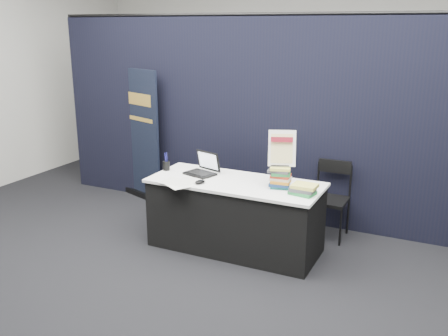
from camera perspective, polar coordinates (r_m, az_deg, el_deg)
floor at (r=4.98m, az=-1.44°, el=-11.52°), size 8.00×8.00×0.00m
wall_back at (r=8.19m, az=11.64°, el=11.87°), size 8.00×0.02×3.50m
drape_partition at (r=5.98m, az=5.52°, el=5.35°), size 6.00×0.08×2.40m
display_table at (r=5.28m, az=1.27°, el=-5.40°), size 1.80×0.75×0.75m
laptop at (r=5.39m, az=-2.57°, el=-0.08°), size 0.36×0.33×0.24m
mouse at (r=5.07m, az=-2.76°, el=-1.59°), size 0.12×0.14×0.04m
brochure_left at (r=5.13m, az=-5.25°, el=-1.63°), size 0.35×0.26×0.00m
brochure_mid at (r=5.09m, az=-5.32°, el=-1.80°), size 0.41×0.38×0.00m
brochure_right at (r=5.18m, az=-3.57°, el=-1.42°), size 0.29×0.23×0.00m
pen_cup at (r=5.56m, az=-6.62°, el=0.26°), size 0.10×0.10×0.10m
book_stack_tall at (r=4.95m, az=6.42°, el=-1.05°), size 0.22×0.19×0.22m
book_stack_short at (r=4.80m, az=9.03°, el=-2.43°), size 0.24×0.19×0.10m
info_sign at (r=4.90m, az=6.64°, el=2.20°), size 0.29×0.19×0.37m
pullup_banner at (r=6.82m, az=-9.35°, el=2.91°), size 0.74×0.34×1.76m
stacking_chair at (r=5.68m, az=12.04°, el=-3.13°), size 0.39×0.39×0.85m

